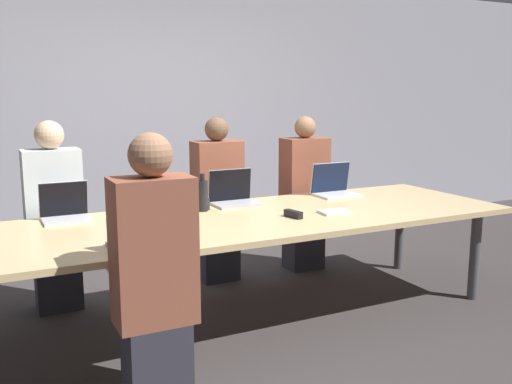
% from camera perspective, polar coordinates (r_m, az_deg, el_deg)
% --- Properties ---
extents(ground_plane, '(24.00, 24.00, 0.00)m').
position_cam_1_polar(ground_plane, '(4.18, -0.91, -12.53)').
color(ground_plane, '#383333').
extents(curtain_wall, '(12.00, 0.06, 2.80)m').
position_cam_1_polar(curtain_wall, '(6.04, -10.67, 7.95)').
color(curtain_wall, '#9999A3').
rests_on(curtain_wall, ground_plane).
extents(conference_table, '(3.87, 1.23, 0.75)m').
position_cam_1_polar(conference_table, '(3.97, -0.93, -3.24)').
color(conference_table, '#D6B77F').
rests_on(conference_table, ground_plane).
extents(laptop_far_left, '(0.32, 0.25, 0.26)m').
position_cam_1_polar(laptop_far_left, '(4.06, -18.53, -1.65)').
color(laptop_far_left, silver).
rests_on(laptop_far_left, conference_table).
extents(person_far_left, '(0.40, 0.24, 1.40)m').
position_cam_1_polar(person_far_left, '(4.42, -19.50, -2.64)').
color(person_far_left, '#2D2D38').
rests_on(person_far_left, ground_plane).
extents(laptop_far_center, '(0.35, 0.26, 0.27)m').
position_cam_1_polar(laptop_far_center, '(4.39, -2.32, -0.24)').
color(laptop_far_center, '#B7B7BC').
rests_on(laptop_far_center, conference_table).
extents(person_far_center, '(0.40, 0.24, 1.40)m').
position_cam_1_polar(person_far_center, '(4.83, -3.88, -1.06)').
color(person_far_center, '#2D2D38').
rests_on(person_far_center, ground_plane).
extents(cup_far_center, '(0.07, 0.07, 0.08)m').
position_cam_1_polar(cup_far_center, '(4.20, -5.14, -1.23)').
color(cup_far_center, '#232328').
rests_on(cup_far_center, conference_table).
extents(bottle_far_center, '(0.08, 0.08, 0.28)m').
position_cam_1_polar(bottle_far_center, '(4.14, -5.37, -0.30)').
color(bottle_far_center, black).
rests_on(bottle_far_center, conference_table).
extents(laptop_near_left, '(0.34, 0.24, 0.23)m').
position_cam_1_polar(laptop_near_left, '(3.24, -11.46, -4.31)').
color(laptop_near_left, gray).
rests_on(laptop_near_left, conference_table).
extents(person_near_left, '(0.40, 0.24, 1.41)m').
position_cam_1_polar(person_near_left, '(2.93, -10.13, -8.39)').
color(person_near_left, '#2D2D38').
rests_on(person_near_left, ground_plane).
extents(bottle_near_left, '(0.07, 0.07, 0.22)m').
position_cam_1_polar(bottle_near_left, '(3.40, -7.95, -3.09)').
color(bottle_near_left, black).
rests_on(bottle_near_left, conference_table).
extents(laptop_far_right, '(0.36, 0.26, 0.27)m').
position_cam_1_polar(laptop_far_right, '(4.81, 7.77, 0.59)').
color(laptop_far_right, silver).
rests_on(laptop_far_right, conference_table).
extents(person_far_right, '(0.40, 0.24, 1.39)m').
position_cam_1_polar(person_far_right, '(5.16, 4.84, -0.44)').
color(person_far_right, '#2D2D38').
rests_on(person_far_right, ground_plane).
extents(stapler, '(0.08, 0.16, 0.05)m').
position_cam_1_polar(stapler, '(3.94, 3.75, -2.22)').
color(stapler, black).
rests_on(stapler, conference_table).
extents(notebook, '(0.22, 0.18, 0.02)m').
position_cam_1_polar(notebook, '(4.10, 7.85, -2.00)').
color(notebook, silver).
rests_on(notebook, conference_table).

